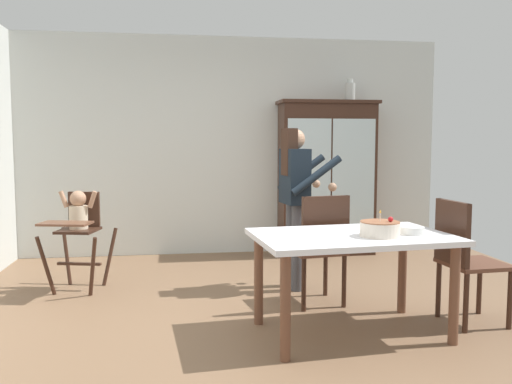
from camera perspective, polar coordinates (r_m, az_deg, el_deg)
name	(u,v)px	position (r m, az deg, el deg)	size (l,w,h in m)	color
ground_plane	(267,319)	(4.37, 1.14, -13.39)	(6.24, 6.24, 0.00)	brown
wall_back	(232,146)	(6.74, -2.60, 4.91)	(5.32, 0.06, 2.70)	silver
china_cabinet	(327,178)	(6.72, 7.55, 1.54)	(1.23, 0.48, 1.91)	#382116
ceramic_vase	(350,91)	(6.82, 10.00, 10.54)	(0.13, 0.13, 0.27)	#B2B7B2
high_chair_with_toddler	(78,222)	(5.30, -18.48, -3.04)	(0.69, 0.78, 0.95)	#382116
adult_person	(295,188)	(5.06, 4.23, 0.42)	(0.54, 0.53, 1.53)	#47474C
dining_table	(352,248)	(3.95, 10.21, -5.87)	(1.47, 1.02, 0.74)	silver
birthday_cake	(380,229)	(3.87, 13.11, -3.85)	(0.28, 0.28, 0.19)	beige
serving_bowl	(412,230)	(4.02, 16.30, -3.95)	(0.18, 0.18, 0.06)	silver
dining_chair_far_side	(320,242)	(4.57, 6.91, -5.36)	(0.50, 0.50, 0.96)	#382116
dining_chair_right_end	(463,253)	(4.41, 21.23, -6.10)	(0.47, 0.47, 0.96)	#382116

